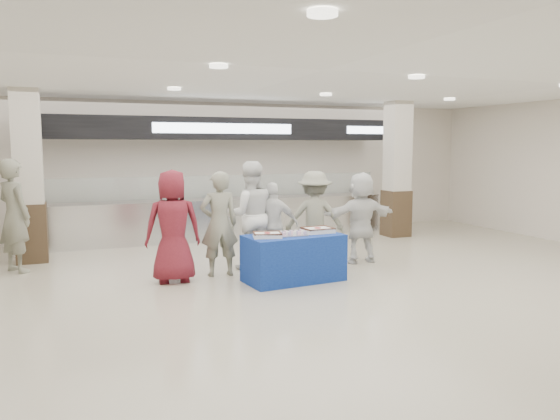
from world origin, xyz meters
name	(u,v)px	position (x,y,z in m)	size (l,w,h in m)	color
ground	(323,297)	(0.00, 0.00, 0.00)	(14.00, 14.00, 0.00)	beige
serving_line	(221,189)	(0.00, 5.40, 1.16)	(8.70, 0.85, 2.80)	silver
column_left	(29,180)	(-4.00, 4.20, 1.53)	(0.55, 0.55, 3.20)	#372719
column_right	(397,172)	(4.00, 4.20, 1.53)	(0.55, 0.55, 3.20)	#372719
display_table	(294,258)	(-0.01, 1.04, 0.38)	(1.55, 0.78, 0.75)	navy
sheet_cake_left	(267,235)	(-0.49, 0.97, 0.80)	(0.50, 0.43, 0.09)	white
sheet_cake_right	(318,230)	(0.44, 1.11, 0.80)	(0.49, 0.39, 0.10)	white
cupcake_tray	(293,233)	(-0.05, 1.00, 0.78)	(0.44, 0.34, 0.07)	#A1A2A6
civilian_maroon	(173,226)	(-1.82, 1.68, 0.90)	(0.88, 0.57, 1.80)	maroon
soldier_a	(219,224)	(-1.03, 1.83, 0.88)	(0.64, 0.42, 1.75)	slate
chef_tall	(250,215)	(-0.38, 2.16, 0.95)	(0.92, 0.72, 1.90)	white
chef_short	(273,225)	(0.04, 2.10, 0.76)	(0.89, 0.37, 1.52)	white
soldier_b	(314,218)	(0.86, 2.12, 0.85)	(1.10, 0.63, 1.71)	slate
civilian_white	(361,218)	(1.70, 1.89, 0.84)	(1.56, 0.50, 1.68)	white
soldier_bg	(14,216)	(-4.21, 3.38, 0.98)	(0.71, 0.47, 1.95)	slate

